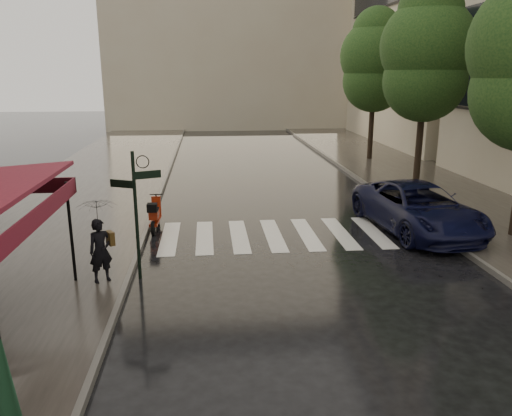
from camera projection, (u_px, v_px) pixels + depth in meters
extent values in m
plane|color=black|center=(185.00, 339.00, 9.32)|extent=(120.00, 120.00, 0.00)
cube|color=#38332D|center=(86.00, 193.00, 20.40)|extent=(6.00, 60.00, 0.12)
cube|color=#38332D|center=(432.00, 186.00, 21.80)|extent=(5.50, 60.00, 0.12)
cube|color=#595651|center=(161.00, 191.00, 20.69)|extent=(0.12, 60.00, 0.16)
cube|color=#595651|center=(370.00, 187.00, 21.53)|extent=(0.12, 60.00, 0.16)
cube|color=silver|center=(170.00, 238.00, 15.01)|extent=(0.50, 3.20, 0.01)
cube|color=silver|center=(205.00, 237.00, 15.11)|extent=(0.50, 3.20, 0.01)
cube|color=silver|center=(239.00, 236.00, 15.21)|extent=(0.50, 3.20, 0.01)
cube|color=silver|center=(273.00, 235.00, 15.31)|extent=(0.50, 3.20, 0.01)
cube|color=silver|center=(307.00, 234.00, 15.41)|extent=(0.50, 3.20, 0.01)
cube|color=silver|center=(340.00, 233.00, 15.51)|extent=(0.50, 3.20, 0.01)
cube|color=silver|center=(373.00, 232.00, 15.61)|extent=(0.50, 3.20, 0.01)
cube|color=silver|center=(405.00, 231.00, 15.71)|extent=(0.50, 3.20, 0.01)
cube|color=#460A16|center=(20.00, 231.00, 7.99)|extent=(0.04, 7.00, 0.35)
cylinder|color=black|center=(71.00, 232.00, 11.37)|extent=(0.07, 0.07, 2.35)
cylinder|color=black|center=(136.00, 217.00, 11.68)|extent=(0.08, 0.08, 3.10)
cube|color=black|center=(147.00, 175.00, 11.45)|extent=(0.62, 0.26, 0.18)
cube|color=black|center=(122.00, 184.00, 11.45)|extent=(0.56, 0.29, 0.18)
cube|color=tan|center=(443.00, 5.00, 33.45)|extent=(8.00, 16.00, 18.50)
cube|color=tan|center=(232.00, 12.00, 43.50)|extent=(22.00, 6.00, 20.00)
cylinder|color=black|center=(420.00, 133.00, 21.13)|extent=(0.28, 0.28, 4.48)
sphere|color=#123313|center=(424.00, 80.00, 20.57)|extent=(3.40, 3.40, 3.40)
sphere|color=#123313|center=(427.00, 46.00, 20.21)|extent=(3.80, 3.80, 3.80)
sphere|color=#123313|center=(430.00, 12.00, 19.88)|extent=(2.60, 2.60, 2.60)
cylinder|color=black|center=(372.00, 120.00, 27.89)|extent=(0.28, 0.28, 4.37)
sphere|color=#123313|center=(374.00, 81.00, 27.34)|extent=(3.40, 3.40, 3.40)
sphere|color=#123313|center=(375.00, 56.00, 26.99)|extent=(3.80, 3.80, 3.80)
sphere|color=#123313|center=(377.00, 31.00, 26.67)|extent=(2.60, 2.60, 2.60)
imported|color=black|center=(101.00, 251.00, 11.44)|extent=(0.65, 0.59, 1.50)
imported|color=black|center=(96.00, 200.00, 11.12)|extent=(1.23, 1.23, 0.81)
cube|color=#453012|center=(110.00, 238.00, 11.52)|extent=(0.25, 0.30, 0.32)
cylinder|color=black|center=(153.00, 228.00, 15.26)|extent=(0.10, 0.44, 0.44)
cylinder|color=black|center=(158.00, 218.00, 16.36)|extent=(0.10, 0.44, 0.44)
cube|color=maroon|center=(155.00, 220.00, 15.82)|extent=(0.29, 1.19, 0.09)
cube|color=maroon|center=(154.00, 214.00, 15.53)|extent=(0.29, 0.51, 0.25)
cube|color=maroon|center=(156.00, 207.00, 16.12)|extent=(0.29, 0.12, 0.68)
cylinder|color=black|center=(156.00, 194.00, 16.11)|extent=(0.42, 0.05, 0.03)
cube|color=black|center=(152.00, 208.00, 15.12)|extent=(0.30, 0.28, 0.25)
imported|color=black|center=(418.00, 208.00, 15.56)|extent=(3.05, 5.58, 1.48)
cone|color=black|center=(10.00, 410.00, 5.26)|extent=(0.41, 0.41, 2.06)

